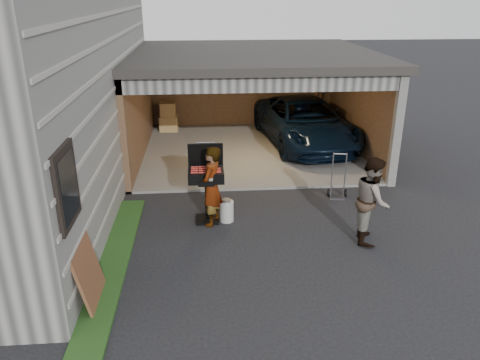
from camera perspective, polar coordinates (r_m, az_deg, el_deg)
The scene contains 10 objects.
ground at distance 8.07m, azimuth 0.55°, elevation -11.23°, with size 80.00×80.00×0.00m, color black.
groundcover_strip at distance 7.40m, azimuth -17.03°, elevation -15.55°, with size 0.50×8.00×0.06m, color #193814.
garage at distance 13.82m, azimuth 1.28°, elevation 11.36°, with size 6.80×6.30×2.90m.
minivan at distance 14.45m, azimuth 7.90°, elevation 6.79°, with size 2.26×4.90×1.36m, color black.
woman at distance 9.30m, azimuth -3.50°, elevation -0.79°, with size 0.60×0.39×1.65m, color #CADAFF.
man at distance 9.02m, azimuth 15.80°, elevation -2.36°, with size 0.81×0.63×1.66m, color #402719.
bbq_grill at distance 9.43m, azimuth -4.15°, elevation 0.31°, with size 0.71×0.63×1.59m.
propane_tank at distance 9.65m, azimuth -1.65°, elevation -3.82°, with size 0.29×0.29×0.44m, color beige.
plywood_panel at distance 7.48m, azimuth -17.99°, elevation -10.72°, with size 0.04×0.94×1.05m, color brown.
hand_truck at distance 10.99m, azimuth 11.81°, elevation -1.06°, with size 0.46×0.38×1.06m.
Camera 1 is at (-0.61, -6.72, 4.42)m, focal length 35.00 mm.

